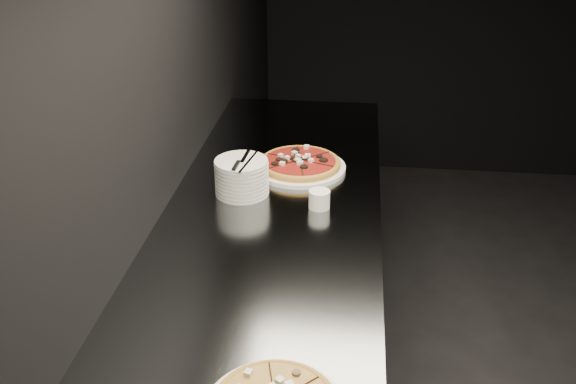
# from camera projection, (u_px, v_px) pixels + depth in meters

# --- Properties ---
(wall_left) EXTENTS (0.02, 5.00, 2.80)m
(wall_left) POSITION_uv_depth(u_px,v_px,m) (149.00, 74.00, 1.97)
(wall_left) COLOR black
(wall_left) RESTS_ON floor
(counter) EXTENTS (0.74, 2.44, 0.92)m
(counter) POSITION_uv_depth(u_px,v_px,m) (272.00, 326.00, 2.36)
(counter) COLOR slate
(counter) RESTS_ON floor
(pizza_tomato) EXTENTS (0.40, 0.40, 0.04)m
(pizza_tomato) POSITION_uv_depth(u_px,v_px,m) (300.00, 164.00, 2.48)
(pizza_tomato) COLOR white
(pizza_tomato) RESTS_ON counter
(plate_stack) EXTENTS (0.19, 0.19, 0.13)m
(plate_stack) POSITION_uv_depth(u_px,v_px,m) (242.00, 177.00, 2.29)
(plate_stack) COLOR white
(plate_stack) RESTS_ON counter
(cutlery) EXTENTS (0.08, 0.20, 0.01)m
(cutlery) POSITION_uv_depth(u_px,v_px,m) (242.00, 162.00, 2.24)
(cutlery) COLOR silver
(cutlery) RESTS_ON plate_stack
(ramekin) EXTENTS (0.07, 0.07, 0.06)m
(ramekin) POSITION_uv_depth(u_px,v_px,m) (319.00, 199.00, 2.20)
(ramekin) COLOR white
(ramekin) RESTS_ON counter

